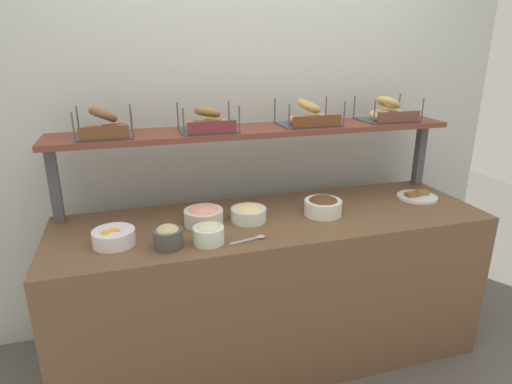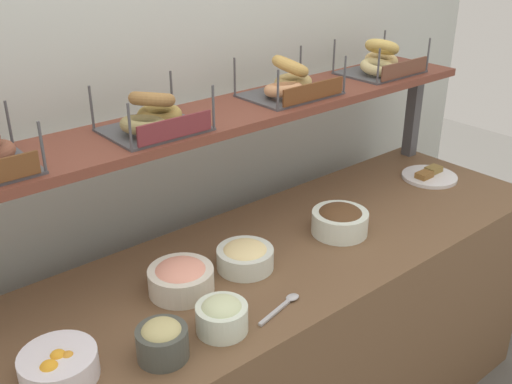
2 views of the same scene
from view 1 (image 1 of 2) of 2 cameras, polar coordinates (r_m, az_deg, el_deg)
name	(u,v)px [view 1 (image 1 of 2)]	position (r m, az deg, el deg)	size (l,w,h in m)	color
ground_plane	(272,351)	(2.71, 2.13, -20.25)	(8.00, 8.00, 0.00)	#595651
back_wall	(246,132)	(2.68, -1.40, 7.88)	(3.47, 0.06, 2.40)	silver
deli_counter	(273,288)	(2.47, 2.25, -12.56)	(2.27, 0.70, 0.85)	brown
shelf_riser_left	(54,184)	(2.38, -25.14, 0.92)	(0.05, 0.05, 0.40)	#4C4C51
shelf_riser_right	(420,155)	(2.94, 20.84, 4.66)	(0.05, 0.05, 0.40)	#4C4C51
upper_shelf	(259,130)	(2.40, 0.40, 8.19)	(2.23, 0.32, 0.03)	brown
bowl_chocolate_spread	(323,206)	(2.32, 8.86, -1.80)	(0.20, 0.20, 0.10)	white
bowl_lox_spread	(204,215)	(2.19, -6.95, -3.06)	(0.20, 0.20, 0.10)	white
bowl_egg_salad	(249,213)	(2.22, -0.97, -2.79)	(0.18, 0.18, 0.08)	white
bowl_hummus	(168,236)	(1.97, -11.58, -5.75)	(0.13, 0.13, 0.11)	#494C45
bowl_fruit_salad	(114,237)	(2.06, -18.33, -5.68)	(0.19, 0.19, 0.08)	white
bowl_scallion_spread	(209,233)	(1.98, -6.30, -5.44)	(0.14, 0.14, 0.10)	white
serving_plate_white	(417,196)	(2.72, 20.54, -0.54)	(0.23, 0.23, 0.04)	white
serving_spoon_near_plate	(253,239)	(2.01, -0.36, -6.18)	(0.18, 0.06, 0.01)	#B7B7BC
bagel_basket_cinnamon_raisin	(104,127)	(2.27, -19.46, 8.14)	(0.28, 0.26, 0.16)	#4C4C51
bagel_basket_everything	(208,122)	(2.30, -6.43, 9.15)	(0.29, 0.26, 0.14)	#4C4C51
bagel_basket_sesame	(308,117)	(2.49, 6.95, 9.88)	(0.34, 0.24, 0.15)	#4C4C51
bagel_basket_plain	(387,112)	(2.73, 16.98, 10.05)	(0.33, 0.25, 0.15)	#4C4C51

